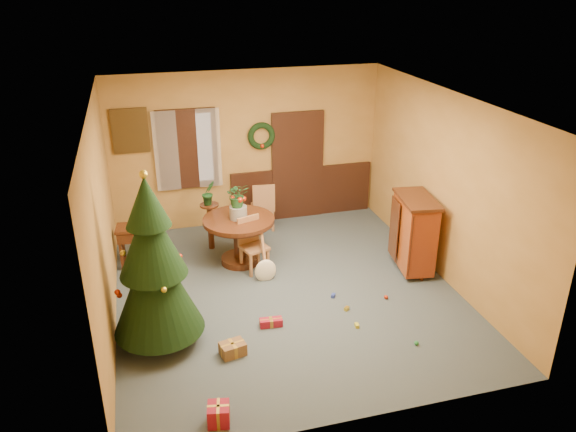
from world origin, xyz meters
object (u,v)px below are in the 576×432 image
object	(u,v)px
dining_table	(239,232)
christmas_tree	(154,266)
chair_near	(252,242)
sideboard	(414,231)
writing_desk	(142,236)

from	to	relation	value
dining_table	christmas_tree	xyz separation A→B (m)	(-1.41, -1.88, 0.57)
chair_near	christmas_tree	xyz separation A→B (m)	(-1.57, -1.62, 0.65)
dining_table	chair_near	size ratio (longest dim) A/B	1.31
dining_table	sideboard	world-z (taller)	sideboard
chair_near	sideboard	world-z (taller)	sideboard
dining_table	sideboard	distance (m)	2.82
christmas_tree	chair_near	bearing A→B (deg)	45.90
chair_near	dining_table	bearing A→B (deg)	120.99
dining_table	christmas_tree	distance (m)	2.42
chair_near	sideboard	xyz separation A→B (m)	(2.50, -0.69, 0.19)
dining_table	chair_near	xyz separation A→B (m)	(0.16, -0.26, -0.08)
chair_near	writing_desk	size ratio (longest dim) A/B	1.08
christmas_tree	sideboard	xyz separation A→B (m)	(4.07, 0.93, -0.46)
christmas_tree	sideboard	size ratio (longest dim) A/B	1.91
dining_table	chair_near	bearing A→B (deg)	-59.01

